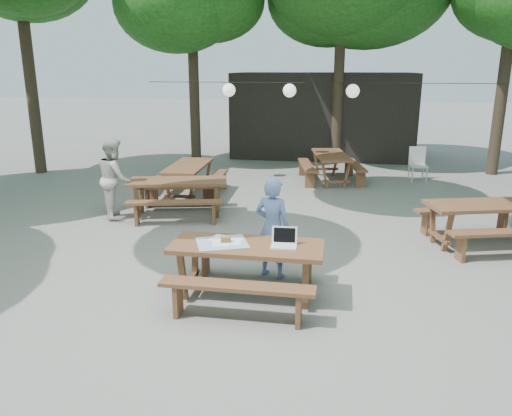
{
  "coord_description": "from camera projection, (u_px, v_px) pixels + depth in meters",
  "views": [
    {
      "loc": [
        1.2,
        -7.12,
        2.99
      ],
      "look_at": [
        0.03,
        -0.39,
        1.05
      ],
      "focal_mm": 35.0,
      "sensor_mm": 36.0,
      "label": 1
    }
  ],
  "objects": [
    {
      "name": "paper_lanterns",
      "position": [
        290.0,
        90.0,
        12.82
      ],
      "size": [
        9.0,
        0.34,
        0.38
      ],
      "color": "black",
      "rests_on": "ground"
    },
    {
      "name": "picnic_table_ne",
      "position": [
        485.0,
        224.0,
        8.57
      ],
      "size": [
        2.26,
        2.04,
        0.75
      ],
      "rotation": [
        0.0,
        0.0,
        0.28
      ],
      "color": "brown",
      "rests_on": "ground"
    },
    {
      "name": "main_picnic_table",
      "position": [
        247.0,
        270.0,
        6.62
      ],
      "size": [
        2.0,
        1.58,
        0.75
      ],
      "color": "brown",
      "rests_on": "ground"
    },
    {
      "name": "woman",
      "position": [
        273.0,
        228.0,
        7.2
      ],
      "size": [
        0.63,
        0.51,
        1.49
      ],
      "primitive_type": "imported",
      "rotation": [
        0.0,
        0.0,
        2.83
      ],
      "color": "#6F8ACB",
      "rests_on": "ground"
    },
    {
      "name": "picnic_table_nw",
      "position": [
        178.0,
        197.0,
        10.33
      ],
      "size": [
        2.2,
        1.96,
        0.75
      ],
      "rotation": [
        0.0,
        0.0,
        0.22
      ],
      "color": "brown",
      "rests_on": "ground"
    },
    {
      "name": "picnic_table_far_e",
      "position": [
        331.0,
        167.0,
        13.39
      ],
      "size": [
        1.91,
        2.16,
        0.75
      ],
      "rotation": [
        0.0,
        0.0,
        1.76
      ],
      "color": "brown",
      "rests_on": "ground"
    },
    {
      "name": "ground",
      "position": [
        258.0,
        266.0,
        7.76
      ],
      "size": [
        80.0,
        80.0,
        0.0
      ],
      "primitive_type": "plane",
      "color": "slate",
      "rests_on": "ground"
    },
    {
      "name": "picnic_table_far_w",
      "position": [
        189.0,
        180.0,
        11.92
      ],
      "size": [
        1.66,
        2.03,
        0.75
      ],
      "rotation": [
        0.0,
        0.0,
        1.61
      ],
      "color": "brown",
      "rests_on": "ground"
    },
    {
      "name": "tabletop_clutter",
      "position": [
        223.0,
        242.0,
        6.58
      ],
      "size": [
        0.81,
        0.76,
        0.08
      ],
      "color": "teal",
      "rests_on": "main_picnic_table"
    },
    {
      "name": "plastic_chair",
      "position": [
        418.0,
        171.0,
        13.54
      ],
      "size": [
        0.49,
        0.49,
        0.9
      ],
      "rotation": [
        0.0,
        0.0,
        0.12
      ],
      "color": "silver",
      "rests_on": "ground"
    },
    {
      "name": "second_person",
      "position": [
        115.0,
        178.0,
        10.1
      ],
      "size": [
        0.92,
        0.99,
        1.63
      ],
      "primitive_type": "imported",
      "rotation": [
        0.0,
        0.0,
        2.06
      ],
      "color": "beige",
      "rests_on": "ground"
    },
    {
      "name": "pavilion",
      "position": [
        323.0,
        114.0,
        17.25
      ],
      "size": [
        6.0,
        3.0,
        2.8
      ],
      "primitive_type": "cube",
      "color": "black",
      "rests_on": "ground"
    },
    {
      "name": "laptop",
      "position": [
        284.0,
        241.0,
        6.46
      ],
      "size": [
        0.34,
        0.27,
        0.24
      ],
      "rotation": [
        0.0,
        0.0,
        0.05
      ],
      "color": "white",
      "rests_on": "main_picnic_table"
    }
  ]
}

